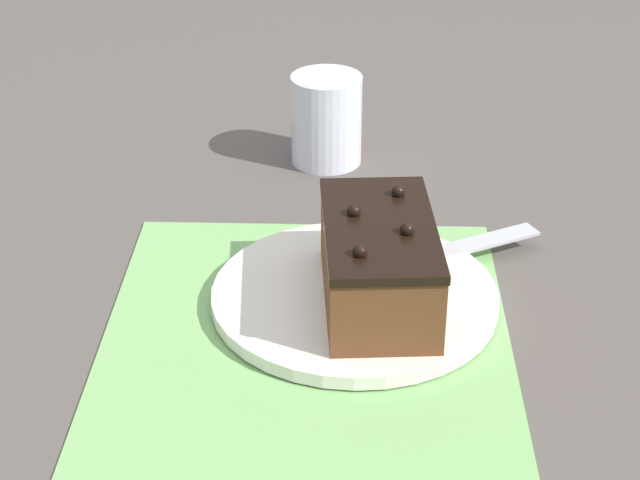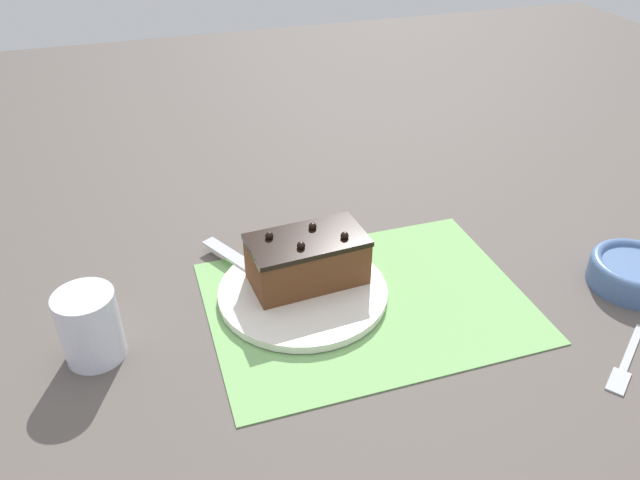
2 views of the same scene
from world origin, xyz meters
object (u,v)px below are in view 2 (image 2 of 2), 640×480
object	(u,v)px
serving_knife	(263,274)
small_bowl	(634,272)
dessert_fork	(626,363)
cake_plate	(303,292)
chocolate_cake	(307,259)
drinking_glass	(90,326)

from	to	relation	value
serving_knife	small_bowl	distance (m)	0.56
serving_knife	dessert_fork	bearing A→B (deg)	-64.78
cake_plate	dessert_fork	size ratio (longest dim) A/B	1.94
cake_plate	chocolate_cake	world-z (taller)	chocolate_cake
cake_plate	serving_knife	size ratio (longest dim) A/B	1.30
cake_plate	drinking_glass	world-z (taller)	drinking_glass
chocolate_cake	small_bowl	xyz separation A→B (m)	(-0.47, 0.14, -0.03)
small_bowl	serving_knife	bearing A→B (deg)	-17.77
cake_plate	drinking_glass	xyz separation A→B (m)	(0.29, 0.03, 0.04)
chocolate_cake	dessert_fork	bearing A→B (deg)	140.90
cake_plate	serving_knife	xyz separation A→B (m)	(0.05, -0.05, 0.01)
chocolate_cake	dessert_fork	distance (m)	0.45
serving_knife	drinking_glass	xyz separation A→B (m)	(0.25, 0.08, 0.03)
chocolate_cake	small_bowl	world-z (taller)	chocolate_cake
drinking_glass	small_bowl	distance (m)	0.79
cake_plate	small_bowl	distance (m)	0.50
small_bowl	dessert_fork	bearing A→B (deg)	47.80
chocolate_cake	dessert_fork	size ratio (longest dim) A/B	1.37
chocolate_cake	small_bowl	distance (m)	0.50
cake_plate	drinking_glass	distance (m)	0.30
dessert_fork	chocolate_cake	bearing A→B (deg)	13.61
serving_knife	chocolate_cake	bearing A→B (deg)	-51.76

